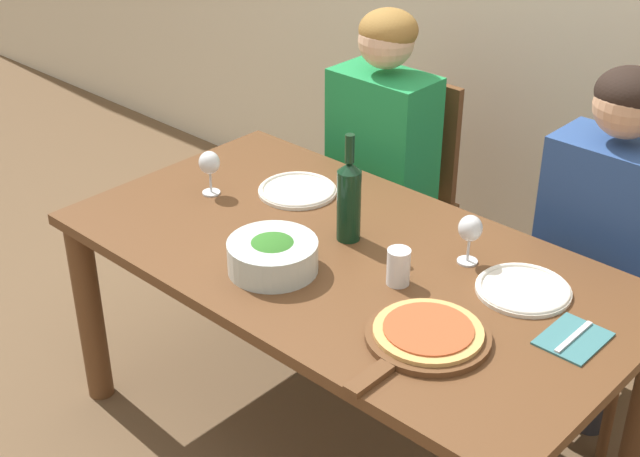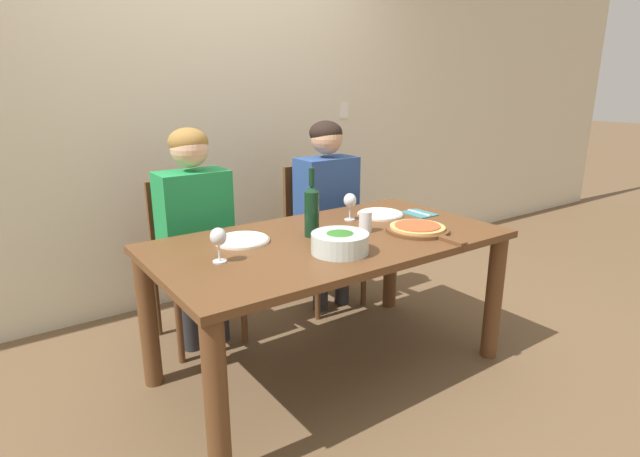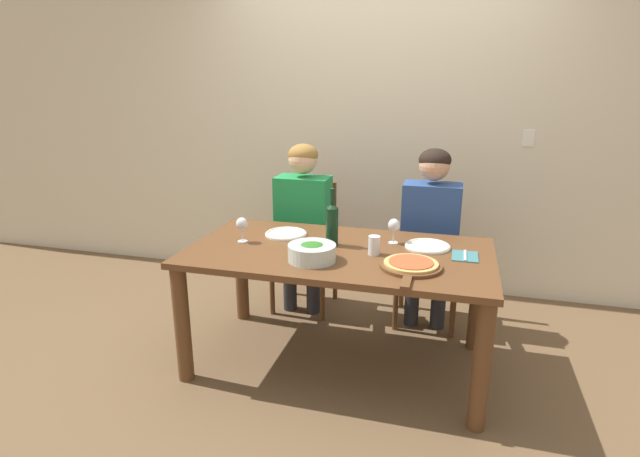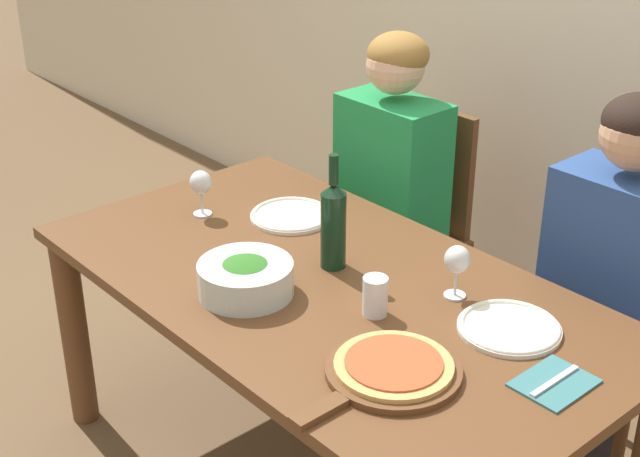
{
  "view_description": "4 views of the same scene",
  "coord_description": "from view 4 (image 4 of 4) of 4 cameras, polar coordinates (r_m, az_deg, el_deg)",
  "views": [
    {
      "loc": [
        1.46,
        -1.7,
        2.07
      ],
      "look_at": [
        -0.09,
        -0.02,
        0.79
      ],
      "focal_mm": 50.0,
      "sensor_mm": 36.0,
      "label": 1
    },
    {
      "loc": [
        -1.39,
        -1.88,
        1.45
      ],
      "look_at": [
        -0.06,
        -0.0,
        0.78
      ],
      "focal_mm": 28.0,
      "sensor_mm": 36.0,
      "label": 2
    },
    {
      "loc": [
        0.61,
        -2.62,
        1.66
      ],
      "look_at": [
        -0.14,
        0.09,
        0.82
      ],
      "focal_mm": 28.0,
      "sensor_mm": 36.0,
      "label": 3
    },
    {
      "loc": [
        1.6,
        -1.43,
        1.94
      ],
      "look_at": [
        -0.03,
        0.0,
        0.88
      ],
      "focal_mm": 50.0,
      "sensor_mm": 36.0,
      "label": 4
    }
  ],
  "objects": [
    {
      "name": "dining_table",
      "position": [
        2.52,
        0.5,
        -5.75
      ],
      "size": [
        1.72,
        0.92,
        0.73
      ],
      "color": "brown",
      "rests_on": "ground"
    },
    {
      "name": "chair_left",
      "position": [
        3.32,
        5.61,
        0.33
      ],
      "size": [
        0.42,
        0.42,
        0.93
      ],
      "color": "brown",
      "rests_on": "ground"
    },
    {
      "name": "chair_right",
      "position": [
        2.86,
        18.79,
        -5.57
      ],
      "size": [
        0.42,
        0.42,
        0.93
      ],
      "color": "brown",
      "rests_on": "ground"
    },
    {
      "name": "person_woman",
      "position": [
        3.15,
        4.4,
        3.7
      ],
      "size": [
        0.47,
        0.51,
        1.23
      ],
      "color": "#28282D",
      "rests_on": "ground"
    },
    {
      "name": "person_man",
      "position": [
        2.66,
        18.27,
        -2.03
      ],
      "size": [
        0.47,
        0.51,
        1.23
      ],
      "color": "#28282D",
      "rests_on": "ground"
    },
    {
      "name": "wine_bottle",
      "position": [
        2.48,
        0.86,
        0.33
      ],
      "size": [
        0.07,
        0.07,
        0.34
      ],
      "color": "black",
      "rests_on": "dining_table"
    },
    {
      "name": "broccoli_bowl",
      "position": [
        2.39,
        -4.78,
        -3.17
      ],
      "size": [
        0.26,
        0.26,
        0.1
      ],
      "color": "silver",
      "rests_on": "dining_table"
    },
    {
      "name": "dinner_plate_left",
      "position": [
        2.83,
        -1.85,
        0.86
      ],
      "size": [
        0.26,
        0.26,
        0.02
      ],
      "color": "silver",
      "rests_on": "dining_table"
    },
    {
      "name": "dinner_plate_right",
      "position": [
        2.29,
        12.02,
        -6.21
      ],
      "size": [
        0.26,
        0.26,
        0.02
      ],
      "color": "silver",
      "rests_on": "dining_table"
    },
    {
      "name": "pizza_on_board",
      "position": [
        2.09,
        4.58,
        -8.98
      ],
      "size": [
        0.32,
        0.46,
        0.04
      ],
      "color": "brown",
      "rests_on": "dining_table"
    },
    {
      "name": "wine_glass_left",
      "position": [
        2.83,
        -7.64,
        2.8
      ],
      "size": [
        0.07,
        0.07,
        0.15
      ],
      "color": "silver",
      "rests_on": "dining_table"
    },
    {
      "name": "wine_glass_right",
      "position": [
        2.37,
        8.77,
        -2.13
      ],
      "size": [
        0.07,
        0.07,
        0.15
      ],
      "color": "silver",
      "rests_on": "dining_table"
    },
    {
      "name": "water_tumbler",
      "position": [
        2.29,
        3.55,
        -4.34
      ],
      "size": [
        0.07,
        0.07,
        0.11
      ],
      "color": "silver",
      "rests_on": "dining_table"
    },
    {
      "name": "fork_on_napkin",
      "position": [
        2.13,
        14.77,
        -9.53
      ],
      "size": [
        0.14,
        0.18,
        0.01
      ],
      "color": "#387075",
      "rests_on": "dining_table"
    }
  ]
}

